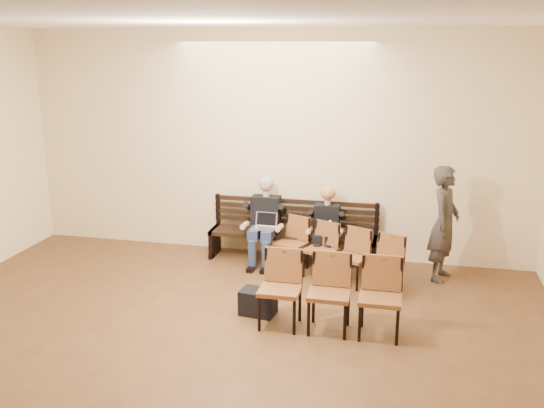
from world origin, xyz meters
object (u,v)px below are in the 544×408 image
Objects in this scene: laptop at (264,230)px; chair_row_front at (336,254)px; bench at (292,247)px; bag at (258,302)px; chair_row_back at (329,294)px; seated_man at (265,221)px; water_bottle at (330,235)px; passerby at (445,215)px; seated_woman at (326,232)px.

chair_row_front reaches higher than laptop.
laptop reaches higher than bench.
chair_row_back reaches higher than bag.
seated_man is 3.95× the size of laptop.
chair_row_back reaches higher than water_bottle.
chair_row_back is (1.24, -1.91, -0.11)m from laptop.
laptop is 1.42× the size of water_bottle.
water_bottle reaches higher than bag.
seated_man is 2.47m from chair_row_back.
chair_row_front is 1.17× the size of chair_row_back.
water_bottle is 1.65m from passerby.
seated_man reaches higher than bag.
bag is at bearing 143.16° from passerby.
bench is at bearing 162.12° from chair_row_front.
laptop reaches higher than water_bottle.
seated_man is 0.68× the size of passerby.
chair_row_front is (1.16, -0.53, -0.25)m from seated_man.
laptop is at bearing 122.57° from chair_row_back.
chair_row_front is at bearing -66.90° from water_bottle.
chair_row_back is at bearing -45.00° from laptop.
bench is 0.60m from seated_man.
chair_row_front is (1.12, -0.34, -0.17)m from laptop.
water_bottle is at bearing 67.48° from bag.
water_bottle is at bearing 109.70° from passerby.
seated_man is 2.65m from passerby.
seated_woman is 0.65× the size of chair_row_back.
bench reaches higher than bag.
bench is 6.07× the size of bag.
bench is at bearing 88.45° from bag.
passerby is (2.22, -0.23, 0.73)m from bench.
seated_woman is 4.66× the size of water_bottle.
laptop is 0.99m from water_bottle.
passerby reaches higher than bench.
bag is (0.32, -1.66, -0.41)m from laptop.
seated_woman is 0.57× the size of passerby.
laptop is at bearing -77.49° from seated_man.
chair_row_back is at bearing -58.64° from seated_man.
laptop is at bearing 100.85° from bag.
passerby is (2.59, 0.07, 0.38)m from laptop.
seated_woman is 0.24m from water_bottle.
water_bottle is (0.62, -0.34, 0.34)m from bench.
water_bottle is at bearing 136.04° from chair_row_front.
passerby is at bearing -5.99° from bench.
laptop is 2.28m from chair_row_back.
laptop is 0.77× the size of bag.
seated_woman is at bearing 98.70° from chair_row_back.
passerby is (1.69, -0.11, 0.41)m from seated_woman.
seated_man is at bearing 114.60° from laptop.
chair_row_front is at bearing 93.86° from chair_row_back.
seated_man is at bearing 178.46° from chair_row_front.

